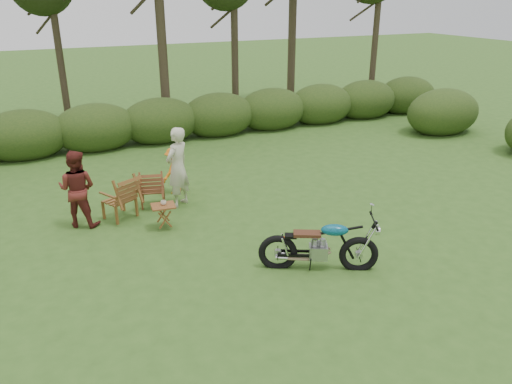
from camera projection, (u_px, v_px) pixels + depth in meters
name	position (u px, v px, depth m)	size (l,w,h in m)	color
ground	(297.00, 272.00, 8.60)	(80.00, 80.00, 0.00)	#30531B
tree_line	(162.00, 15.00, 15.56)	(22.52, 11.62, 8.14)	#342A1C
motorcycle	(317.00, 268.00, 8.73)	(1.95, 0.74, 1.12)	#0D8AAF
lawn_chair_right	(154.00, 205.00, 11.28)	(0.60, 0.60, 0.87)	brown
lawn_chair_left	(121.00, 217.00, 10.68)	(0.66, 0.66, 0.96)	brown
side_table	(164.00, 217.00, 10.12)	(0.49, 0.41, 0.50)	brown
cup	(164.00, 203.00, 10.03)	(0.11, 0.11, 0.09)	beige
adult_a	(180.00, 205.00, 11.30)	(0.66, 0.43, 1.80)	beige
adult_b	(82.00, 225.00, 10.35)	(0.78, 0.61, 1.60)	maroon
child	(176.00, 192.00, 12.00)	(0.73, 0.42, 1.13)	orange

